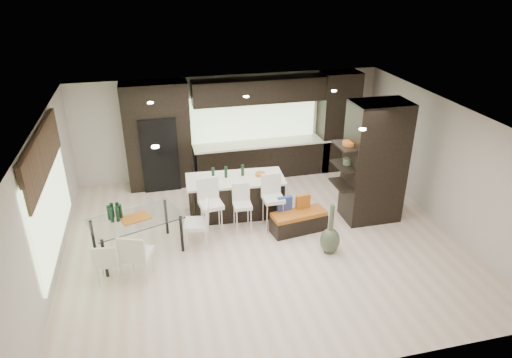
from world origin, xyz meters
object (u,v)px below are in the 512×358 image
object	(u,v)px
stool_mid	(242,213)
dining_table	(138,236)
chair_far	(108,263)
kitchen_island	(236,196)
stool_right	(273,208)
chair_near	(138,257)
floor_vase	(331,229)
chair_end	(197,227)
stool_left	(211,214)
bench	(299,221)

from	to	relation	value
stool_mid	dining_table	xyz separation A→B (m)	(-2.18, -0.35, -0.03)
stool_mid	chair_far	world-z (taller)	stool_mid
kitchen_island	stool_right	distance (m)	1.03
kitchen_island	chair_near	size ratio (longest dim) A/B	2.38
floor_vase	chair_end	world-z (taller)	floor_vase
stool_left	chair_far	distance (m)	2.31
chair_near	chair_far	size ratio (longest dim) A/B	1.18
chair_far	stool_right	bearing A→B (deg)	24.62
chair_far	chair_end	bearing A→B (deg)	31.06
stool_mid	kitchen_island	bearing A→B (deg)	92.38
kitchen_island	bench	world-z (taller)	kitchen_island
stool_mid	bench	world-z (taller)	stool_mid
kitchen_island	stool_left	xyz separation A→B (m)	(-0.67, -0.80, 0.06)
dining_table	chair_near	xyz separation A→B (m)	(0.00, -0.80, 0.05)
bench	chair_end	size ratio (longest dim) A/B	1.32
floor_vase	chair_near	xyz separation A→B (m)	(-3.71, 0.04, -0.08)
stool_right	chair_near	distance (m)	3.07
stool_right	floor_vase	world-z (taller)	floor_vase
kitchen_island	dining_table	distance (m)	2.45
floor_vase	stool_left	bearing A→B (deg)	152.30
stool_mid	stool_right	bearing A→B (deg)	0.12
dining_table	chair_far	bearing A→B (deg)	-143.70
stool_mid	stool_right	distance (m)	0.67
stool_left	chair_end	world-z (taller)	stool_left
dining_table	bench	bearing A→B (deg)	-18.01
stool_right	bench	size ratio (longest dim) A/B	0.82
stool_right	chair_end	distance (m)	1.72
kitchen_island	bench	xyz separation A→B (m)	(1.17, -1.04, -0.22)
floor_vase	dining_table	distance (m)	3.80
stool_left	dining_table	xyz separation A→B (m)	(-1.51, -0.31, -0.11)
stool_left	stool_right	bearing A→B (deg)	-6.68
stool_mid	chair_end	size ratio (longest dim) A/B	0.96
stool_left	chair_near	bearing A→B (deg)	-150.82
chair_far	chair_end	distance (m)	1.85
kitchen_island	stool_mid	size ratio (longest dim) A/B	2.54
floor_vase	chair_end	bearing A→B (deg)	161.78
kitchen_island	stool_left	size ratio (longest dim) A/B	2.12
kitchen_island	stool_right	bearing A→B (deg)	-45.81
bench	chair_far	world-z (taller)	chair_far
kitchen_island	stool_left	world-z (taller)	stool_left
stool_left	stool_right	world-z (taller)	stool_left
stool_mid	dining_table	world-z (taller)	stool_mid
stool_mid	chair_far	distance (m)	2.93
bench	chair_far	bearing A→B (deg)	-176.15
bench	dining_table	bearing A→B (deg)	172.93
chair_near	kitchen_island	bearing A→B (deg)	61.39
floor_vase	chair_near	world-z (taller)	floor_vase
dining_table	kitchen_island	bearing A→B (deg)	7.81
stool_mid	chair_far	size ratio (longest dim) A/B	1.11
kitchen_island	chair_far	size ratio (longest dim) A/B	2.81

